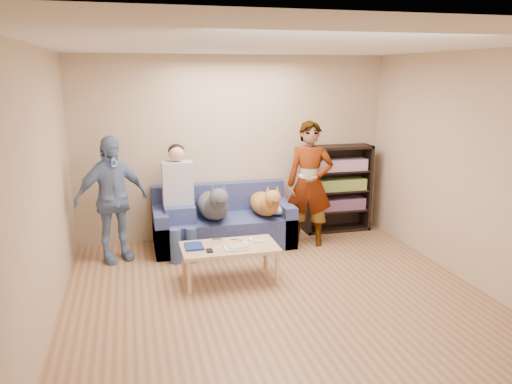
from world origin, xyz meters
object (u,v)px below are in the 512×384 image
object	(u,v)px
notebook_blue	(194,246)
camera_silver	(217,241)
person_seated	(179,196)
dog_gray	(214,205)
dog_tan	(265,203)
person_standing_left	(112,199)
person_standing_right	(310,184)
sofa	(223,225)
coffee_table	(229,250)
bookshelf	(337,187)

from	to	relation	value
notebook_blue	camera_silver	size ratio (longest dim) A/B	2.36
person_seated	dog_gray	world-z (taller)	person_seated
notebook_blue	dog_tan	xyz separation A→B (m)	(1.12, 1.02, 0.17)
person_standing_left	dog_gray	world-z (taller)	person_standing_left
notebook_blue	person_standing_right	bearing A→B (deg)	28.38
sofa	person_seated	world-z (taller)	person_seated
sofa	coffee_table	xyz separation A→B (m)	(-0.15, -1.25, 0.09)
sofa	dog_tan	size ratio (longest dim) A/B	1.67
dog_tan	coffee_table	bearing A→B (deg)	-124.03
notebook_blue	dog_gray	bearing A→B (deg)	68.41
notebook_blue	dog_gray	size ratio (longest dim) A/B	0.21
sofa	person_standing_left	bearing A→B (deg)	-170.65
camera_silver	dog_gray	xyz separation A→B (m)	(0.12, 0.95, 0.19)
person_standing_right	dog_tan	world-z (taller)	person_standing_right
dog_tan	coffee_table	world-z (taller)	dog_tan
camera_silver	person_seated	size ratio (longest dim) A/B	0.07
notebook_blue	coffee_table	xyz separation A→B (m)	(0.40, -0.05, -0.06)
person_standing_left	camera_silver	world-z (taller)	person_standing_left
person_standing_right	camera_silver	bearing A→B (deg)	-125.39
dog_tan	bookshelf	xyz separation A→B (m)	(1.23, 0.41, 0.07)
coffee_table	person_standing_right	bearing A→B (deg)	36.51
bookshelf	dog_tan	bearing A→B (deg)	-161.64
camera_silver	coffee_table	world-z (taller)	camera_silver
coffee_table	bookshelf	distance (m)	2.47
person_standing_left	coffee_table	distance (m)	1.70
person_seated	dog_gray	bearing A→B (deg)	-6.17
dog_tan	person_standing_left	bearing A→B (deg)	-178.17
sofa	person_seated	bearing A→B (deg)	-168.21
camera_silver	coffee_table	bearing A→B (deg)	-45.00
person_standing_left	dog_tan	xyz separation A→B (m)	(2.02, 0.06, -0.20)
camera_silver	person_seated	distance (m)	1.10
person_standing_right	sofa	xyz separation A→B (m)	(-1.18, 0.26, -0.58)
person_standing_left	coffee_table	xyz separation A→B (m)	(1.30, -1.01, -0.43)
dog_gray	bookshelf	xyz separation A→B (m)	(1.95, 0.41, 0.05)
dog_tan	bookshelf	world-z (taller)	bookshelf
person_seated	dog_tan	distance (m)	1.19
person_standing_left	person_seated	xyz separation A→B (m)	(0.85, 0.11, -0.03)
notebook_blue	sofa	size ratio (longest dim) A/B	0.14
camera_silver	sofa	size ratio (longest dim) A/B	0.06
person_standing_left	sofa	size ratio (longest dim) A/B	0.85
camera_silver	dog_tan	bearing A→B (deg)	48.44
person_standing_right	bookshelf	xyz separation A→B (m)	(0.62, 0.49, -0.18)
sofa	coffee_table	distance (m)	1.26
person_seated	bookshelf	xyz separation A→B (m)	(2.41, 0.36, -0.09)
notebook_blue	dog_tan	distance (m)	1.53
coffee_table	notebook_blue	bearing A→B (deg)	172.87
sofa	bookshelf	size ratio (longest dim) A/B	1.46
person_standing_left	dog_gray	bearing A→B (deg)	-20.86
person_seated	dog_gray	distance (m)	0.48
notebook_blue	person_seated	world-z (taller)	person_seated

